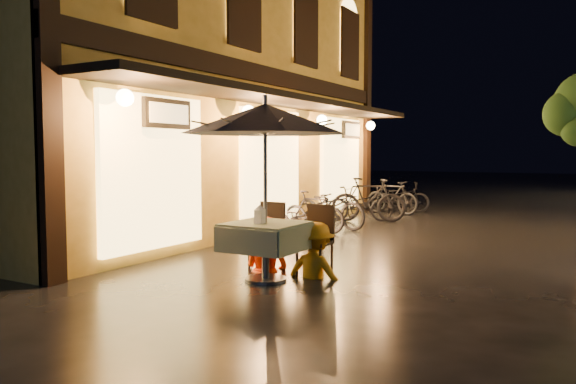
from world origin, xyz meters
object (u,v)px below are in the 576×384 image
Objects in this scene: patio_umbrella at (265,119)px; person_yellow at (315,223)px; person_orange at (267,218)px; table_lantern at (260,213)px; cafe_table at (266,237)px; bicycle_0 at (299,222)px.

patio_umbrella reaches higher than person_yellow.
person_orange is 1.04× the size of person_yellow.
table_lantern is at bearing 57.11° from person_yellow.
cafe_table is at bearing 130.19° from person_orange.
bicycle_0 is (-0.79, 2.41, -0.37)m from person_orange.
cafe_table is 3.96× the size of table_lantern.
person_yellow is 0.98× the size of bicycle_0.
bicycle_0 is (-1.14, 3.14, -0.52)m from table_lantern.
cafe_table is 1.56m from patio_umbrella.
bicycle_0 is (-1.60, 2.46, -0.34)m from person_yellow.
cafe_table is 0.67× the size of person_yellow.
bicycle_0 is at bearing 110.79° from patio_umbrella.
person_yellow is 2.95m from bicycle_0.
person_orange is 2.57m from bicycle_0.
bicycle_0 is (-1.14, 3.00, -1.75)m from patio_umbrella.
table_lantern is at bearing -90.00° from patio_umbrella.
patio_umbrella is at bearing 90.00° from table_lantern.
person_orange is at bearing 120.54° from patio_umbrella.
patio_umbrella is 1.67× the size of person_yellow.
patio_umbrella is at bearing 130.19° from person_orange.
patio_umbrella is 1.54m from person_orange.
cafe_table is 0.65× the size of person_orange.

